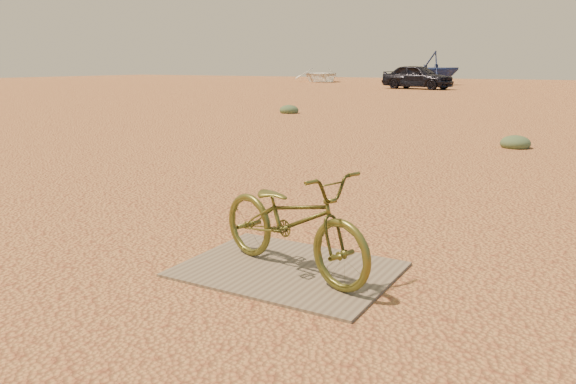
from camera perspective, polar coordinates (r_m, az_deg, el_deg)
The scene contains 8 objects.
ground at distance 4.42m, azimuth 4.88°, elevation -8.52°, with size 120.00×120.00×0.00m, color #BA8447.
plywood_board at distance 4.51m, azimuth 0.00°, elevation -7.85°, with size 1.64×1.24×0.02m, color #756851.
bicycle at distance 4.32m, azimuth 0.44°, elevation -2.89°, with size 0.55×1.58×0.83m, color brown.
car at distance 38.03m, azimuth 13.03°, elevation 11.34°, with size 1.85×4.60×1.57m, color black.
boat_near_left at distance 51.91m, azimuth 3.32°, elevation 11.80°, with size 4.26×5.97×1.24m, color white.
boat_far_left at distance 45.23m, azimuth 14.29°, elevation 12.11°, with size 4.21×4.88×2.57m, color navy.
kale_a at distance 11.91m, azimuth 22.06°, elevation 4.19°, with size 0.57×0.57×0.32m, color #4C6141.
kale_c at distance 18.87m, azimuth 0.10°, elevation 8.02°, with size 0.64×0.64×0.35m, color #4C6141.
Camera 1 is at (1.71, -3.74, 1.61)m, focal length 35.00 mm.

